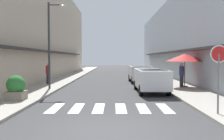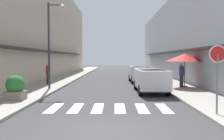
{
  "view_description": "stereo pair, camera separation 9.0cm",
  "coord_description": "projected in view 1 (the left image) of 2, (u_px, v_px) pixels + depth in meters",
  "views": [
    {
      "loc": [
        0.17,
        -7.32,
        2.17
      ],
      "look_at": [
        0.02,
        12.87,
        1.22
      ],
      "focal_mm": 40.05,
      "sensor_mm": 36.0,
      "label": 1
    },
    {
      "loc": [
        0.26,
        -7.32,
        2.17
      ],
      "look_at": [
        0.02,
        12.87,
        1.22
      ],
      "focal_mm": 40.05,
      "sensor_mm": 36.0,
      "label": 2
    }
  ],
  "objects": [
    {
      "name": "parked_car_mid",
      "position": [
        140.0,
        72.0,
        22.19
      ],
      "size": [
        1.89,
        4.02,
        1.47
      ],
      "color": "silver",
      "rests_on": "ground_plane"
    },
    {
      "name": "ground_plane",
      "position": [
        112.0,
        79.0,
        26.04
      ],
      "size": [
        102.56,
        102.56,
        0.0
      ],
      "primitive_type": "plane",
      "color": "#38383A"
    },
    {
      "name": "pedestrian_walking_far",
      "position": [
        48.0,
        73.0,
        19.92
      ],
      "size": [
        0.34,
        0.34,
        1.67
      ],
      "rotation": [
        0.0,
        0.0,
        5.42
      ],
      "color": "#282B33",
      "rests_on": "sidewalk_left"
    },
    {
      "name": "building_row_right",
      "position": [
        192.0,
        38.0,
        27.1
      ],
      "size": [
        5.5,
        43.96,
        8.68
      ],
      "color": "#939EA8",
      "rests_on": "ground_plane"
    },
    {
      "name": "pedestrian_walking_near",
      "position": [
        182.0,
        74.0,
        17.7
      ],
      "size": [
        0.34,
        0.34,
        1.71
      ],
      "rotation": [
        0.0,
        0.0,
        5.19
      ],
      "color": "#282B33",
      "rests_on": "sidewalk_right"
    },
    {
      "name": "cafe_umbrella",
      "position": [
        185.0,
        58.0,
        17.81
      ],
      "size": [
        2.7,
        2.7,
        2.38
      ],
      "color": "#262626",
      "rests_on": "sidewalk_right"
    },
    {
      "name": "parked_car_near",
      "position": [
        151.0,
        78.0,
        15.77
      ],
      "size": [
        1.85,
        4.46,
        1.47
      ],
      "color": "silver",
      "rests_on": "ground_plane"
    },
    {
      "name": "sidewalk_left",
      "position": [
        66.0,
        78.0,
        26.07
      ],
      "size": [
        2.61,
        65.26,
        0.12
      ],
      "primitive_type": "cube",
      "color": "#9E998E",
      "rests_on": "ground_plane"
    },
    {
      "name": "round_street_sign",
      "position": [
        219.0,
        61.0,
        9.11
      ],
      "size": [
        0.65,
        0.07,
        2.53
      ],
      "color": "slate",
      "rests_on": "sidewalk_right"
    },
    {
      "name": "building_row_left",
      "position": [
        33.0,
        28.0,
        27.18
      ],
      "size": [
        5.5,
        43.96,
        11.02
      ],
      "color": "#C6B299",
      "rests_on": "ground_plane"
    },
    {
      "name": "planter_corner",
      "position": [
        16.0,
        88.0,
        12.3
      ],
      "size": [
        0.92,
        0.92,
        1.2
      ],
      "color": "gray",
      "rests_on": "sidewalk_left"
    },
    {
      "name": "sidewalk_right",
      "position": [
        159.0,
        78.0,
        26.0
      ],
      "size": [
        2.61,
        65.26,
        0.12
      ],
      "primitive_type": "cube",
      "color": "#9E998E",
      "rests_on": "ground_plane"
    },
    {
      "name": "crosswalk",
      "position": [
        110.0,
        108.0,
        10.8
      ],
      "size": [
        5.2,
        2.2,
        0.01
      ],
      "color": "silver",
      "rests_on": "ground_plane"
    },
    {
      "name": "street_lamp",
      "position": [
        52.0,
        37.0,
        16.7
      ],
      "size": [
        1.19,
        0.28,
        5.76
      ],
      "color": "#38383D",
      "rests_on": "sidewalk_left"
    }
  ]
}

